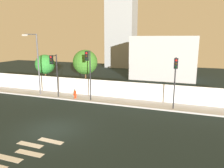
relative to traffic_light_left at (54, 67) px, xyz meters
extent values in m
plane|color=black|center=(4.35, -6.89, -3.55)|extent=(80.00, 80.00, 0.00)
cube|color=#ABABAB|center=(4.35, 1.31, -3.48)|extent=(36.00, 2.40, 0.15)
cube|color=white|center=(4.35, 2.60, -2.50)|extent=(36.00, 0.18, 1.80)
cube|color=silver|center=(4.31, -10.99, -3.55)|extent=(1.80, 0.44, 0.01)
cube|color=silver|center=(5.05, -10.14, -3.55)|extent=(1.80, 0.44, 0.01)
cube|color=silver|center=(4.37, -9.29, -3.55)|extent=(1.81, 0.47, 0.01)
cube|color=silver|center=(5.31, -8.44, -3.55)|extent=(1.82, 0.53, 0.01)
cylinder|color=black|center=(-0.12, 0.66, -1.07)|extent=(0.12, 0.12, 4.66)
cylinder|color=black|center=(-0.01, 0.06, 1.15)|extent=(0.30, 1.22, 0.08)
cube|color=black|center=(0.10, -0.54, 0.80)|extent=(0.37, 0.26, 0.90)
sphere|color=red|center=(0.12, -0.66, 1.07)|extent=(0.18, 0.18, 0.18)
sphere|color=#33260A|center=(0.12, -0.66, 0.79)|extent=(0.18, 0.18, 0.18)
sphere|color=black|center=(0.12, -0.66, 0.51)|extent=(0.18, 0.18, 0.18)
cylinder|color=black|center=(3.86, 0.66, -0.83)|extent=(0.12, 0.12, 5.14)
cylinder|color=black|center=(3.96, 0.10, 1.64)|extent=(0.29, 1.13, 0.08)
cube|color=black|center=(4.07, -0.45, 1.29)|extent=(0.37, 0.26, 0.90)
sphere|color=red|center=(4.09, -0.57, 1.56)|extent=(0.18, 0.18, 0.18)
sphere|color=#33260A|center=(4.09, -0.57, 1.28)|extent=(0.18, 0.18, 0.18)
sphere|color=black|center=(4.09, -0.57, 1.00)|extent=(0.18, 0.18, 0.18)
cylinder|color=black|center=(12.24, 0.66, -1.05)|extent=(0.12, 0.12, 4.71)
cylinder|color=black|center=(12.27, 0.26, 1.21)|extent=(0.14, 0.82, 0.08)
cube|color=black|center=(12.30, -0.15, 0.86)|extent=(0.35, 0.23, 0.90)
sphere|color=red|center=(12.31, -0.27, 1.13)|extent=(0.18, 0.18, 0.18)
sphere|color=#33260A|center=(12.31, -0.27, 0.85)|extent=(0.18, 0.18, 0.18)
sphere|color=black|center=(12.31, -0.27, 0.57)|extent=(0.18, 0.18, 0.18)
cylinder|color=#4C4C51|center=(-2.67, 0.86, 0.00)|extent=(0.16, 0.16, 6.81)
cylinder|color=#4C4C51|center=(-2.81, 0.12, 3.36)|extent=(0.38, 1.50, 0.10)
cube|color=beige|center=(-2.95, -0.61, 3.26)|extent=(0.63, 0.35, 0.16)
cylinder|color=red|center=(1.97, 0.74, -3.07)|extent=(0.24, 0.24, 0.66)
sphere|color=red|center=(1.97, 0.74, -2.70)|extent=(0.26, 0.26, 0.26)
cylinder|color=red|center=(1.80, 0.74, -3.04)|extent=(0.10, 0.09, 0.09)
cylinder|color=red|center=(2.14, 0.74, -3.04)|extent=(0.10, 0.09, 0.09)
cylinder|color=brown|center=(-4.28, 4.17, -2.30)|extent=(0.20, 0.20, 2.50)
sphere|color=#2D8432|center=(-4.28, 4.17, -0.36)|extent=(2.51, 2.51, 2.51)
cylinder|color=brown|center=(1.54, 4.17, -2.12)|extent=(0.17, 0.17, 2.86)
sphere|color=#377424|center=(1.54, 4.17, 0.12)|extent=(2.97, 2.97, 2.97)
cube|color=#A8A8A8|center=(9.38, 16.60, -0.14)|extent=(10.05, 6.00, 6.82)
cube|color=gray|center=(-1.66, 28.60, 7.85)|extent=(6.18, 5.00, 22.80)
camera|label=1|loc=(13.44, -19.31, 2.97)|focal=34.93mm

